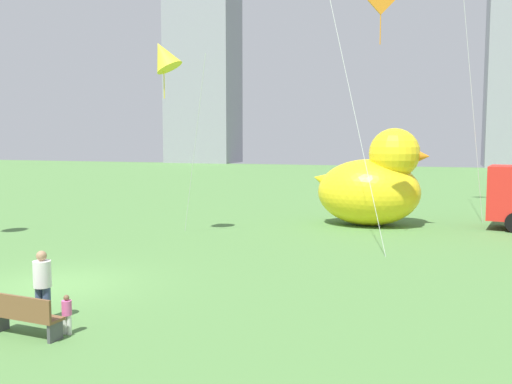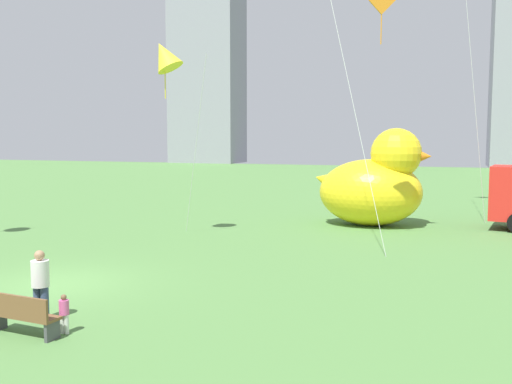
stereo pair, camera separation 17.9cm
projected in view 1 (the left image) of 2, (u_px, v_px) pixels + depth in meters
ground_plane at (55, 285)px, 15.86m from camera, size 140.00×140.00×0.00m
park_bench at (24, 315)px, 11.70m from camera, size 1.68×0.58×0.90m
person_adult at (42, 283)px, 12.66m from camera, size 0.40×0.40×1.62m
person_child at (67, 313)px, 11.87m from camera, size 0.21×0.21×0.85m
giant_inflatable_duck at (373, 184)px, 26.44m from camera, size 5.49×3.52×4.55m
city_skyline at (456, 50)px, 79.55m from camera, size 70.81×11.47×33.34m
kite_orange at (379, 7)px, 20.60m from camera, size 2.38×2.13×9.86m
kite_yellow at (164, 56)px, 22.58m from camera, size 2.63×2.47×8.12m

